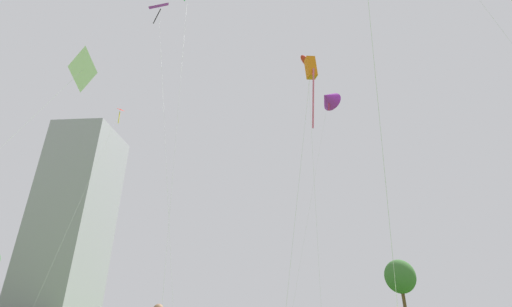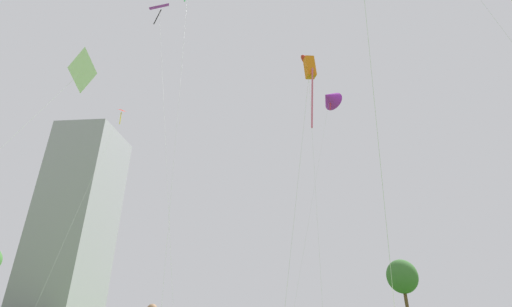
# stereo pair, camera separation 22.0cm
# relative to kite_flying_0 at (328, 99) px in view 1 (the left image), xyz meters

# --- Properties ---
(kite_flying_0) EXTENTS (8.90, 3.78, 31.43)m
(kite_flying_0) POSITION_rel_kite_flying_0_xyz_m (0.00, 0.00, 0.00)
(kite_flying_0) COLOR silver
(kite_flying_0) RESTS_ON ground
(kite_flying_1) EXTENTS (3.35, 6.43, 25.37)m
(kite_flying_1) POSITION_rel_kite_flying_0_xyz_m (-28.50, 0.38, -5.53)
(kite_flying_1) COLOR silver
(kite_flying_1) RESTS_ON ground
(kite_flying_2) EXTENTS (6.31, 6.23, 33.25)m
(kite_flying_2) POSITION_rel_kite_flying_0_xyz_m (-23.70, -10.80, 1.98)
(kite_flying_2) COLOR silver
(kite_flying_2) RESTS_ON ground
(kite_flying_3) EXTENTS (4.64, 11.61, 24.86)m
(kite_flying_3) POSITION_rel_kite_flying_0_xyz_m (-8.00, -13.47, -5.54)
(kite_flying_3) COLOR silver
(kite_flying_3) RESTS_ON ground
(kite_flying_4) EXTENTS (4.75, 6.39, 16.19)m
(kite_flying_4) POSITION_rel_kite_flying_0_xyz_m (-25.80, -20.58, -14.53)
(kite_flying_4) COLOR silver
(kite_flying_4) RESTS_ON ground
(kite_flying_7) EXTENTS (2.16, 2.42, 15.93)m
(kite_flying_7) POSITION_rel_kite_flying_0_xyz_m (-11.77, -23.61, -14.86)
(kite_flying_7) COLOR silver
(kite_flying_7) RESTS_ON ground
(park_tree_0) EXTENTS (3.91, 3.91, 7.65)m
(park_tree_0) POSITION_rel_kite_flying_0_xyz_m (8.94, 3.30, -24.34)
(park_tree_0) COLOR brown
(park_tree_0) RESTS_ON ground
(distant_highrise_0) EXTENTS (25.40, 28.38, 65.52)m
(distant_highrise_0) POSITION_rel_kite_flying_0_xyz_m (-60.19, 91.54, 2.92)
(distant_highrise_0) COLOR #939399
(distant_highrise_0) RESTS_ON ground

